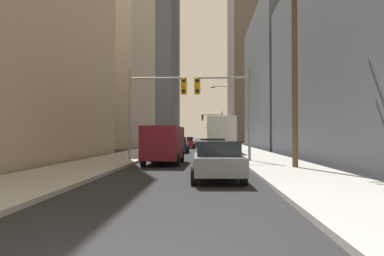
% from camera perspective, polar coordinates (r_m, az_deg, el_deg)
% --- Properties ---
extents(sidewalk_left, '(3.89, 160.00, 0.15)m').
position_cam_1_polar(sidewalk_left, '(54.76, -4.16, -2.91)').
color(sidewalk_left, '#9E9E99').
rests_on(sidewalk_left, ground).
extents(sidewalk_right, '(3.89, 160.00, 0.15)m').
position_cam_1_polar(sidewalk_right, '(54.55, 6.67, -2.92)').
color(sidewalk_right, '#9E9E99').
rests_on(sidewalk_right, ground).
extents(city_bus, '(2.67, 11.50, 3.40)m').
position_cam_1_polar(city_bus, '(35.63, 4.47, -0.87)').
color(city_bus, silver).
rests_on(city_bus, ground).
extents(cargo_van_maroon, '(2.16, 5.25, 2.26)m').
position_cam_1_polar(cargo_van_maroon, '(21.33, -4.54, -2.39)').
color(cargo_van_maroon, maroon).
rests_on(cargo_van_maroon, ground).
extents(sedan_grey, '(1.95, 4.25, 1.52)m').
position_cam_1_polar(sedan_grey, '(13.68, 4.18, -5.23)').
color(sedan_grey, slate).
rests_on(sedan_grey, ground).
extents(sedan_green, '(1.95, 4.22, 1.52)m').
position_cam_1_polar(sedan_green, '(24.17, 3.36, -3.47)').
color(sedan_green, '#195938').
rests_on(sedan_green, ground).
extents(sedan_navy, '(1.95, 4.21, 1.52)m').
position_cam_1_polar(sedan_navy, '(35.00, -2.18, -2.76)').
color(sedan_navy, '#141E4C').
rests_on(sedan_navy, ground).
extents(sedan_red, '(1.95, 4.25, 1.52)m').
position_cam_1_polar(sedan_red, '(46.87, -0.76, -2.36)').
color(sedan_red, maroon).
rests_on(sedan_red, ground).
extents(traffic_signal_near_left, '(3.74, 0.44, 6.00)m').
position_cam_1_polar(traffic_signal_near_left, '(22.73, -6.07, 4.64)').
color(traffic_signal_near_left, gray).
rests_on(traffic_signal_near_left, ground).
extents(traffic_signal_near_right, '(3.57, 0.44, 6.00)m').
position_cam_1_polar(traffic_signal_near_right, '(22.51, 5.42, 4.67)').
color(traffic_signal_near_right, gray).
rests_on(traffic_signal_near_right, ground).
extents(traffic_signal_far_right, '(3.75, 0.44, 6.00)m').
position_cam_1_polar(traffic_signal_far_right, '(62.72, 3.42, 0.93)').
color(traffic_signal_far_right, gray).
rests_on(traffic_signal_far_right, ground).
extents(utility_pole_right, '(2.20, 0.28, 10.30)m').
position_cam_1_polar(utility_pole_right, '(18.78, 16.24, 10.19)').
color(utility_pole_right, brown).
rests_on(utility_pole_right, ground).
extents(street_lamp_right, '(2.47, 0.32, 7.50)m').
position_cam_1_polar(street_lamp_right, '(40.19, 5.84, 2.84)').
color(street_lamp_right, gray).
rests_on(street_lamp_right, ground).
extents(building_left_mid_office, '(18.54, 19.92, 30.11)m').
position_cam_1_polar(building_left_mid_office, '(57.41, -16.91, 12.29)').
color(building_left_mid_office, '#B7A893').
rests_on(building_left_mid_office, ground).
extents(building_left_far_tower, '(15.00, 26.17, 52.24)m').
position_cam_1_polar(building_left_far_tower, '(101.37, -6.90, 12.75)').
color(building_left_far_tower, '#4C515B').
rests_on(building_left_far_tower, ground).
extents(building_right_mid_block, '(18.97, 24.32, 18.63)m').
position_cam_1_polar(building_right_mid_block, '(52.25, 20.42, 7.23)').
color(building_right_mid_block, '#4C515B').
rests_on(building_right_mid_block, ground).
extents(building_right_far_highrise, '(15.28, 27.55, 48.76)m').
position_cam_1_polar(building_right_far_highrise, '(99.90, 10.67, 11.94)').
color(building_right_far_highrise, '#66564C').
rests_on(building_right_far_highrise, ground).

